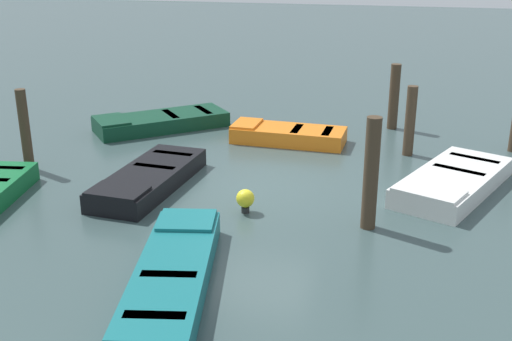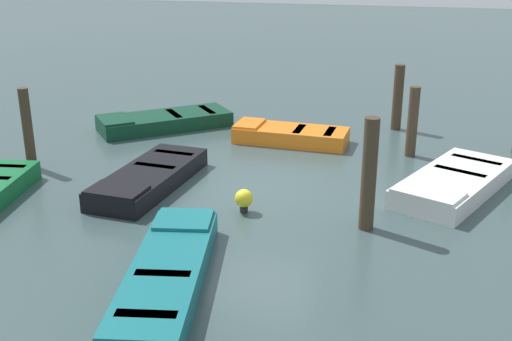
{
  "view_description": "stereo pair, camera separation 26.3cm",
  "coord_description": "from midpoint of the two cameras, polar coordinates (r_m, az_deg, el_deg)",
  "views": [
    {
      "loc": [
        2.91,
        -12.58,
        5.08
      ],
      "look_at": [
        0.0,
        0.0,
        0.35
      ],
      "focal_mm": 44.8,
      "sensor_mm": 36.0,
      "label": 1
    },
    {
      "loc": [
        3.17,
        -12.52,
        5.08
      ],
      "look_at": [
        0.0,
        0.0,
        0.35
      ],
      "focal_mm": 44.8,
      "sensor_mm": 36.0,
      "label": 2
    }
  ],
  "objects": [
    {
      "name": "ground_plane",
      "position": [
        13.87,
        -0.54,
        -1.36
      ],
      "size": [
        80.0,
        80.0,
        0.0
      ],
      "primitive_type": "plane",
      "color": "#384C4C"
    },
    {
      "name": "rowboat_black",
      "position": [
        13.89,
        -10.09,
        -0.7
      ],
      "size": [
        1.52,
        3.52,
        0.46
      ],
      "rotation": [
        0.0,
        0.0,
        4.63
      ],
      "color": "black",
      "rests_on": "ground_plane"
    },
    {
      "name": "rowboat_white",
      "position": [
        14.1,
        16.67,
        -0.94
      ],
      "size": [
        2.74,
        3.78,
        0.46
      ],
      "rotation": [
        0.0,
        0.0,
        4.29
      ],
      "color": "silver",
      "rests_on": "ground_plane"
    },
    {
      "name": "rowboat_teal",
      "position": [
        10.03,
        -8.19,
        -9.11
      ],
      "size": [
        1.78,
        4.09,
        0.46
      ],
      "rotation": [
        0.0,
        0.0,
        1.75
      ],
      "color": "#14666B",
      "rests_on": "ground_plane"
    },
    {
      "name": "mooring_piling_near_right",
      "position": [
        18.21,
        11.82,
        6.46
      ],
      "size": [
        0.28,
        0.28,
        1.82
      ],
      "primitive_type": "cylinder",
      "color": "#423323",
      "rests_on": "ground_plane"
    },
    {
      "name": "rowboat_orange",
      "position": [
        16.76,
        2.39,
        3.24
      ],
      "size": [
        2.98,
        1.26,
        0.46
      ],
      "rotation": [
        0.0,
        0.0,
        3.09
      ],
      "color": "orange",
      "rests_on": "ground_plane"
    },
    {
      "name": "mooring_piling_near_left",
      "position": [
        15.54,
        -20.39,
        3.41
      ],
      "size": [
        0.23,
        0.23,
        1.89
      ],
      "primitive_type": "cylinder",
      "color": "#423323",
      "rests_on": "ground_plane"
    },
    {
      "name": "mooring_piling_far_right",
      "position": [
        16.01,
        13.14,
        4.32
      ],
      "size": [
        0.25,
        0.25,
        1.73
      ],
      "primitive_type": "cylinder",
      "color": "#423323",
      "rests_on": "ground_plane"
    },
    {
      "name": "marker_buoy",
      "position": [
        12.44,
        -1.57,
        -2.57
      ],
      "size": [
        0.36,
        0.36,
        0.48
      ],
      "color": "#262626",
      "rests_on": "ground_plane"
    },
    {
      "name": "rowboat_dark_green",
      "position": [
        18.19,
        -8.95,
        4.36
      ],
      "size": [
        3.65,
        3.36,
        0.46
      ],
      "rotation": [
        0.0,
        0.0,
        3.84
      ],
      "color": "#0C3823",
      "rests_on": "ground_plane"
    },
    {
      "name": "mooring_piling_mid_right",
      "position": [
        11.68,
        9.6,
        -0.3
      ],
      "size": [
        0.27,
        0.27,
        2.12
      ],
      "primitive_type": "cylinder",
      "color": "#423323",
      "rests_on": "ground_plane"
    }
  ]
}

